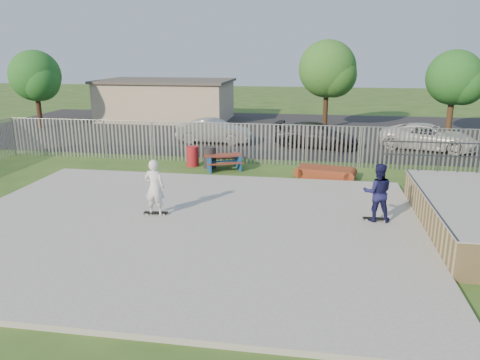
% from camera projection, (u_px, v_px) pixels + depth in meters
% --- Properties ---
extents(ground, '(120.00, 120.00, 0.00)m').
position_uv_depth(ground, '(184.00, 228.00, 14.97)').
color(ground, '#2E531C').
rests_on(ground, ground).
extents(concrete_slab, '(15.00, 12.00, 0.15)m').
position_uv_depth(concrete_slab, '(184.00, 225.00, 14.95)').
color(concrete_slab, gray).
rests_on(concrete_slab, ground).
extents(fence, '(26.04, 16.02, 2.00)m').
position_uv_depth(fence, '(238.00, 165.00, 18.91)').
color(fence, gray).
rests_on(fence, ground).
extents(picnic_table, '(2.12, 1.96, 0.72)m').
position_uv_depth(picnic_table, '(223.00, 162.00, 22.16)').
color(picnic_table, maroon).
rests_on(picnic_table, ground).
extents(funbox, '(2.39, 1.52, 0.44)m').
position_uv_depth(funbox, '(325.00, 173.00, 20.80)').
color(funbox, maroon).
rests_on(funbox, ground).
extents(trash_bin_red, '(0.59, 0.59, 0.98)m').
position_uv_depth(trash_bin_red, '(193.00, 156.00, 22.78)').
color(trash_bin_red, maroon).
rests_on(trash_bin_red, ground).
extents(trash_bin_grey, '(0.61, 0.61, 1.01)m').
position_uv_depth(trash_bin_grey, '(210.00, 157.00, 22.44)').
color(trash_bin_grey, black).
rests_on(trash_bin_grey, ground).
extents(parking_lot, '(40.00, 18.00, 0.02)m').
position_uv_depth(parking_lot, '(258.00, 130.00, 33.03)').
color(parking_lot, black).
rests_on(parking_lot, ground).
extents(car_silver, '(4.48, 1.67, 1.46)m').
position_uv_depth(car_silver, '(214.00, 131.00, 28.25)').
color(car_silver, '#B0B1B5').
rests_on(car_silver, parking_lot).
extents(car_dark, '(5.15, 2.85, 1.41)m').
position_uv_depth(car_dark, '(316.00, 135.00, 27.03)').
color(car_dark, black).
rests_on(car_dark, parking_lot).
extents(car_white, '(5.70, 3.86, 1.45)m').
position_uv_depth(car_white, '(429.00, 137.00, 26.38)').
color(car_white, silver).
rests_on(car_white, parking_lot).
extents(building, '(10.40, 6.40, 3.20)m').
position_uv_depth(building, '(166.00, 100.00, 37.65)').
color(building, '#BAA88F').
rests_on(building, ground).
extents(tree_left, '(3.57, 3.57, 5.51)m').
position_uv_depth(tree_left, '(35.00, 76.00, 33.13)').
color(tree_left, '#41271A').
rests_on(tree_left, ground).
extents(tree_mid, '(4.03, 4.03, 6.21)m').
position_uv_depth(tree_mid, '(327.00, 69.00, 32.91)').
color(tree_mid, '#3A2617').
rests_on(tree_mid, ground).
extents(tree_right, '(3.59, 3.59, 5.53)m').
position_uv_depth(tree_right, '(454.00, 78.00, 30.57)').
color(tree_right, '#47311C').
rests_on(tree_right, ground).
extents(skateboard_a, '(0.80, 0.22, 0.08)m').
position_uv_depth(skateboard_a, '(375.00, 219.00, 15.18)').
color(skateboard_a, black).
rests_on(skateboard_a, concrete_slab).
extents(skateboard_b, '(0.82, 0.31, 0.08)m').
position_uv_depth(skateboard_b, '(156.00, 213.00, 15.72)').
color(skateboard_b, black).
rests_on(skateboard_b, concrete_slab).
extents(skater_navy, '(0.93, 0.74, 1.89)m').
position_uv_depth(skater_navy, '(378.00, 192.00, 14.93)').
color(skater_navy, '#151642').
rests_on(skater_navy, concrete_slab).
extents(skater_white, '(0.71, 0.48, 1.89)m').
position_uv_depth(skater_white, '(155.00, 187.00, 15.48)').
color(skater_white, white).
rests_on(skater_white, concrete_slab).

